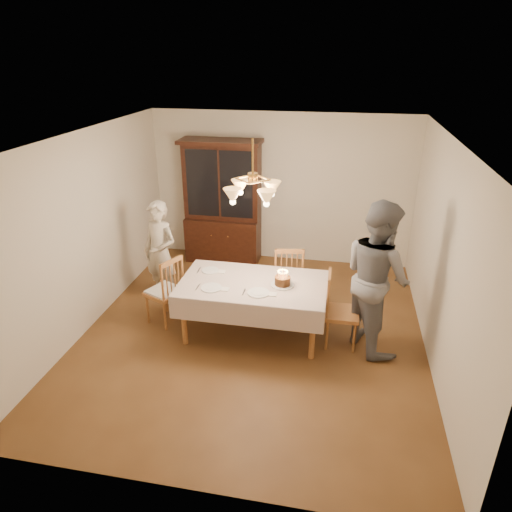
% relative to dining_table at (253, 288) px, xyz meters
% --- Properties ---
extents(ground, '(5.00, 5.00, 0.00)m').
position_rel_dining_table_xyz_m(ground, '(0.00, 0.00, -0.68)').
color(ground, '#553318').
rests_on(ground, ground).
extents(room_shell, '(5.00, 5.00, 5.00)m').
position_rel_dining_table_xyz_m(room_shell, '(0.00, 0.00, 0.90)').
color(room_shell, white).
rests_on(room_shell, ground).
extents(dining_table, '(1.90, 1.10, 0.76)m').
position_rel_dining_table_xyz_m(dining_table, '(0.00, 0.00, 0.00)').
color(dining_table, brown).
rests_on(dining_table, ground).
extents(china_hutch, '(1.38, 0.54, 2.16)m').
position_rel_dining_table_xyz_m(china_hutch, '(-0.99, 2.25, 0.36)').
color(china_hutch, black).
rests_on(china_hutch, ground).
extents(chair_far_side, '(0.50, 0.49, 1.00)m').
position_rel_dining_table_xyz_m(chair_far_side, '(0.37, 0.79, -0.24)').
color(chair_far_side, brown).
rests_on(chair_far_side, ground).
extents(chair_left_end, '(0.56, 0.57, 1.00)m').
position_rel_dining_table_xyz_m(chair_left_end, '(-1.26, 0.06, -0.23)').
color(chair_left_end, brown).
rests_on(chair_left_end, ground).
extents(chair_right_end, '(0.43, 0.45, 1.00)m').
position_rel_dining_table_xyz_m(chair_right_end, '(1.15, -0.03, -0.24)').
color(chair_right_end, brown).
rests_on(chair_right_end, ground).
extents(elderly_woman, '(0.66, 0.54, 1.56)m').
position_rel_dining_table_xyz_m(elderly_woman, '(-1.52, 0.64, 0.10)').
color(elderly_woman, beige).
rests_on(elderly_woman, ground).
extents(adult_in_grey, '(1.12, 1.19, 1.95)m').
position_rel_dining_table_xyz_m(adult_in_grey, '(1.54, 0.05, 0.29)').
color(adult_in_grey, slate).
rests_on(adult_in_grey, ground).
extents(birthday_cake, '(0.30, 0.30, 0.20)m').
position_rel_dining_table_xyz_m(birthday_cake, '(0.38, 0.00, 0.13)').
color(birthday_cake, white).
rests_on(birthday_cake, dining_table).
extents(place_setting_near_left, '(0.41, 0.26, 0.02)m').
position_rel_dining_table_xyz_m(place_setting_near_left, '(-0.48, -0.25, 0.08)').
color(place_setting_near_left, white).
rests_on(place_setting_near_left, dining_table).
extents(place_setting_near_right, '(0.42, 0.27, 0.02)m').
position_rel_dining_table_xyz_m(place_setting_near_right, '(0.13, -0.26, 0.08)').
color(place_setting_near_right, white).
rests_on(place_setting_near_right, dining_table).
extents(place_setting_far_left, '(0.38, 0.23, 0.02)m').
position_rel_dining_table_xyz_m(place_setting_far_left, '(-0.62, 0.23, 0.08)').
color(place_setting_far_left, white).
rests_on(place_setting_far_left, dining_table).
extents(chandelier, '(0.62, 0.62, 0.73)m').
position_rel_dining_table_xyz_m(chandelier, '(-0.00, -0.00, 1.29)').
color(chandelier, '#BF8C3F').
rests_on(chandelier, ground).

